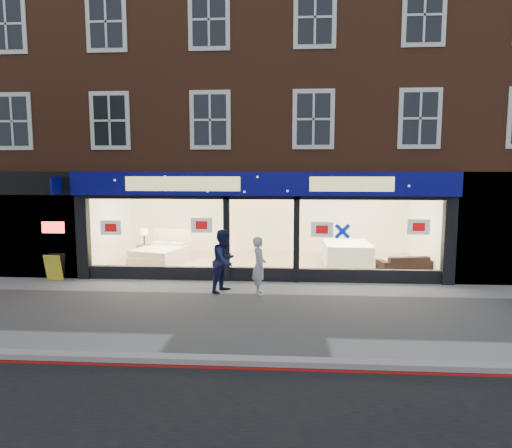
# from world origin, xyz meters

# --- Properties ---
(ground) EXTENTS (120.00, 120.00, 0.00)m
(ground) POSITION_xyz_m (0.00, 0.00, 0.00)
(ground) COLOR gray
(ground) RESTS_ON ground
(kerb_line) EXTENTS (60.00, 0.10, 0.01)m
(kerb_line) POSITION_xyz_m (0.00, -3.10, 0.01)
(kerb_line) COLOR #8C0A07
(kerb_line) RESTS_ON ground
(kerb_stone) EXTENTS (60.00, 0.25, 0.12)m
(kerb_stone) POSITION_xyz_m (0.00, -2.90, 0.06)
(kerb_stone) COLOR gray
(kerb_stone) RESTS_ON ground
(showroom_floor) EXTENTS (11.00, 4.50, 0.10)m
(showroom_floor) POSITION_xyz_m (0.00, 5.25, 0.05)
(showroom_floor) COLOR tan
(showroom_floor) RESTS_ON ground
(building) EXTENTS (19.00, 8.26, 10.30)m
(building) POSITION_xyz_m (-0.02, 6.93, 6.67)
(building) COLOR brown
(building) RESTS_ON ground
(display_bed) EXTENTS (2.01, 2.26, 1.07)m
(display_bed) POSITION_xyz_m (-3.64, 5.08, 0.40)
(display_bed) COLOR silver
(display_bed) RESTS_ON showroom_floor
(bedside_table) EXTENTS (0.51, 0.51, 0.55)m
(bedside_table) POSITION_xyz_m (-4.40, 5.59, 0.38)
(bedside_table) COLOR brown
(bedside_table) RESTS_ON showroom_floor
(mattress_stack) EXTENTS (1.55, 1.95, 0.76)m
(mattress_stack) POSITION_xyz_m (2.84, 5.16, 0.48)
(mattress_stack) COLOR white
(mattress_stack) RESTS_ON showroom_floor
(sofa) EXTENTS (1.86, 1.02, 0.51)m
(sofa) POSITION_xyz_m (4.60, 4.28, 0.36)
(sofa) COLOR black
(sofa) RESTS_ON showroom_floor
(a_board) EXTENTS (0.56, 0.38, 0.82)m
(a_board) POSITION_xyz_m (-6.27, 2.70, 0.41)
(a_board) COLOR yellow
(a_board) RESTS_ON ground
(pedestrian_grey) EXTENTS (0.48, 0.63, 1.57)m
(pedestrian_grey) POSITION_xyz_m (0.02, 1.58, 0.79)
(pedestrian_grey) COLOR #B6B8BE
(pedestrian_grey) RESTS_ON ground
(pedestrian_blue) EXTENTS (0.95, 1.04, 1.74)m
(pedestrian_blue) POSITION_xyz_m (-0.95, 1.79, 0.87)
(pedestrian_blue) COLOR #181C45
(pedestrian_blue) RESTS_ON ground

